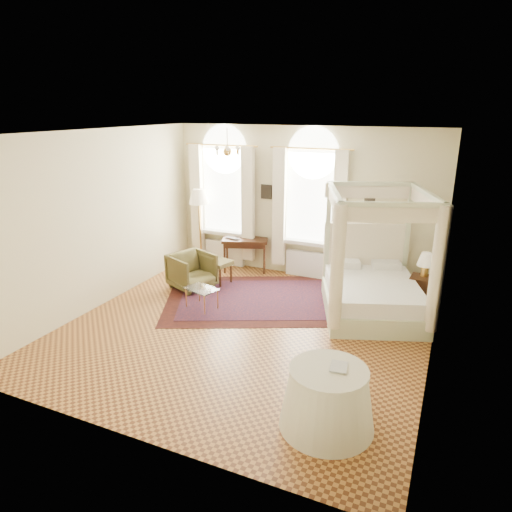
# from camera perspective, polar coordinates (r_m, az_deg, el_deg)

# --- Properties ---
(ground) EXTENTS (6.00, 6.00, 0.00)m
(ground) POSITION_cam_1_polar(r_m,az_deg,el_deg) (8.02, -1.38, -9.11)
(ground) COLOR #B07333
(ground) RESTS_ON ground
(room_walls) EXTENTS (6.00, 6.00, 6.00)m
(room_walls) POSITION_cam_1_polar(r_m,az_deg,el_deg) (7.32, -1.50, 4.80)
(room_walls) COLOR beige
(room_walls) RESTS_ON ground
(window_left) EXTENTS (1.62, 0.27, 3.29)m
(window_left) POSITION_cam_1_polar(r_m,az_deg,el_deg) (10.77, -4.09, 6.43)
(window_left) COLOR white
(window_left) RESTS_ON room_walls
(window_right) EXTENTS (1.62, 0.27, 3.29)m
(window_right) POSITION_cam_1_polar(r_m,az_deg,el_deg) (9.98, 6.68, 5.41)
(window_right) COLOR white
(window_right) RESTS_ON room_walls
(chandelier) EXTENTS (0.51, 0.45, 0.50)m
(chandelier) POSITION_cam_1_polar(r_m,az_deg,el_deg) (8.63, -3.60, 13.05)
(chandelier) COLOR gold
(chandelier) RESTS_ON room_walls
(wall_pictures) EXTENTS (2.54, 0.03, 0.39)m
(wall_pictures) POSITION_cam_1_polar(r_m,az_deg,el_deg) (10.02, 6.32, 7.83)
(wall_pictures) COLOR black
(wall_pictures) RESTS_ON room_walls
(canopy_bed) EXTENTS (2.33, 2.57, 2.31)m
(canopy_bed) POSITION_cam_1_polar(r_m,az_deg,el_deg) (8.62, 14.38, -3.86)
(canopy_bed) COLOR beige
(canopy_bed) RESTS_ON ground
(nightstand) EXTENTS (0.48, 0.44, 0.65)m
(nightstand) POSITION_cam_1_polar(r_m,az_deg,el_deg) (9.19, 20.01, -4.37)
(nightstand) COLOR #361B0E
(nightstand) RESTS_ON ground
(nightstand_lamp) EXTENTS (0.31, 0.31, 0.45)m
(nightstand_lamp) POSITION_cam_1_polar(r_m,az_deg,el_deg) (9.03, 20.45, -0.57)
(nightstand_lamp) COLOR gold
(nightstand_lamp) RESTS_ON nightstand
(writing_desk) EXTENTS (1.16, 0.86, 0.78)m
(writing_desk) POSITION_cam_1_polar(r_m,az_deg,el_deg) (10.54, -1.36, 1.60)
(writing_desk) COLOR #361B0E
(writing_desk) RESTS_ON ground
(laptop) EXTENTS (0.41, 0.32, 0.03)m
(laptop) POSITION_cam_1_polar(r_m,az_deg,el_deg) (10.55, -2.81, 2.32)
(laptop) COLOR black
(laptop) RESTS_ON writing_desk
(stool) EXTENTS (0.55, 0.55, 0.51)m
(stool) POSITION_cam_1_polar(r_m,az_deg,el_deg) (9.87, -4.53, -1.08)
(stool) COLOR #4C4120
(stool) RESTS_ON ground
(armchair) EXTENTS (1.08, 1.06, 0.76)m
(armchair) POSITION_cam_1_polar(r_m,az_deg,el_deg) (9.69, -8.02, -1.87)
(armchair) COLOR #4A421F
(armchair) RESTS_ON ground
(coffee_table) EXTENTS (0.69, 0.57, 0.41)m
(coffee_table) POSITION_cam_1_polar(r_m,az_deg,el_deg) (8.70, -6.82, -4.29)
(coffee_table) COLOR white
(coffee_table) RESTS_ON ground
(floor_lamp) EXTENTS (0.47, 0.47, 1.84)m
(floor_lamp) POSITION_cam_1_polar(r_m,az_deg,el_deg) (10.87, -7.15, 6.91)
(floor_lamp) COLOR gold
(floor_lamp) RESTS_ON ground
(oriental_rug) EXTENTS (4.24, 3.76, 0.01)m
(oriental_rug) POSITION_cam_1_polar(r_m,az_deg,el_deg) (9.17, -0.10, -5.38)
(oriental_rug) COLOR #461810
(oriental_rug) RESTS_ON ground
(side_table) EXTENTS (1.14, 1.14, 0.78)m
(side_table) POSITION_cam_1_polar(r_m,az_deg,el_deg) (5.73, 8.91, -17.17)
(side_table) COLOR white
(side_table) RESTS_ON ground
(book) EXTENTS (0.22, 0.28, 0.02)m
(book) POSITION_cam_1_polar(r_m,az_deg,el_deg) (5.55, 9.29, -13.38)
(book) COLOR black
(book) RESTS_ON side_table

